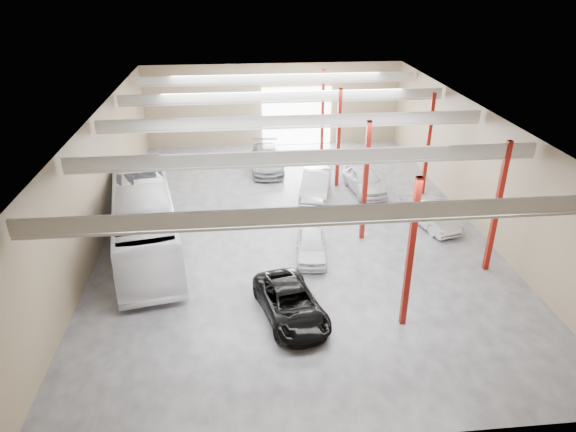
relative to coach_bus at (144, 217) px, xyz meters
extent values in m
cube|color=#434347|center=(8.50, 1.74, -1.83)|extent=(22.00, 32.00, 0.01)
cube|color=beige|center=(8.50, 1.74, 5.17)|extent=(22.00, 32.00, 0.12)
cube|color=#847052|center=(8.50, 17.74, 1.67)|extent=(22.00, 0.12, 7.00)
cube|color=#847052|center=(8.50, -14.26, 1.67)|extent=(22.00, 0.12, 7.00)
cube|color=#847052|center=(-2.50, 1.74, 1.67)|extent=(0.12, 32.00, 7.00)
cube|color=#847052|center=(19.50, 1.74, 1.67)|extent=(0.12, 32.00, 7.00)
cube|color=white|center=(10.50, 17.59, 0.67)|extent=(6.00, 0.20, 5.00)
cube|color=maroon|center=(12.30, -8.26, 1.67)|extent=(0.25, 0.25, 7.00)
cube|color=maroon|center=(12.30, -0.26, 1.67)|extent=(0.25, 0.25, 7.00)
cube|color=maroon|center=(12.30, 7.74, 1.67)|extent=(0.25, 0.25, 7.00)
cube|color=maroon|center=(12.30, 14.74, 1.67)|extent=(0.25, 0.25, 7.00)
cube|color=maroon|center=(18.00, -4.26, 1.67)|extent=(0.25, 0.25, 7.00)
cube|color=maroon|center=(18.00, 5.74, 1.67)|extent=(0.25, 0.25, 7.00)
cube|color=beige|center=(8.50, -10.26, 4.72)|extent=(21.60, 0.15, 0.60)
cube|color=beige|center=(8.50, -10.26, 4.32)|extent=(21.60, 0.10, 0.10)
cube|color=beige|center=(8.50, -4.26, 4.72)|extent=(21.60, 0.15, 0.60)
cube|color=beige|center=(8.50, -4.26, 4.32)|extent=(21.60, 0.10, 0.10)
cube|color=beige|center=(8.50, 1.74, 4.72)|extent=(21.60, 0.15, 0.60)
cube|color=beige|center=(8.50, 1.74, 4.32)|extent=(21.60, 0.10, 0.10)
cube|color=beige|center=(8.50, 7.74, 4.72)|extent=(21.60, 0.15, 0.60)
cube|color=beige|center=(8.50, 7.74, 4.32)|extent=(21.60, 0.10, 0.10)
cube|color=beige|center=(8.50, 13.74, 4.72)|extent=(21.60, 0.15, 0.60)
cube|color=beige|center=(8.50, 13.74, 4.32)|extent=(21.60, 0.10, 0.10)
imported|color=white|center=(0.00, 0.00, 0.00)|extent=(5.51, 13.48, 3.66)
imported|color=black|center=(7.41, -7.31, -1.11)|extent=(3.49, 5.61, 1.45)
imported|color=white|center=(9.07, -2.11, -1.14)|extent=(2.13, 4.23, 1.38)
imported|color=#B7B6BB|center=(10.55, 6.16, -0.97)|extent=(3.03, 5.52, 1.72)
imported|color=gray|center=(7.48, 11.36, -0.97)|extent=(2.42, 5.94, 1.72)
imported|color=silver|center=(16.80, 0.94, -1.07)|extent=(2.75, 4.88, 1.52)
imported|color=silver|center=(14.00, 6.44, -0.98)|extent=(2.53, 5.15, 1.69)
camera|label=1|loc=(5.41, -26.11, 12.52)|focal=32.00mm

